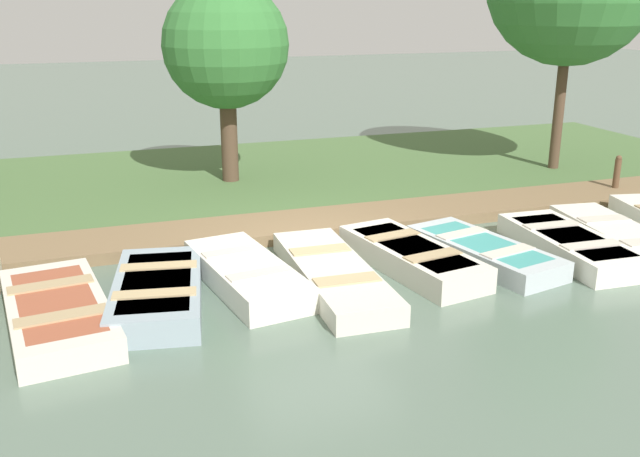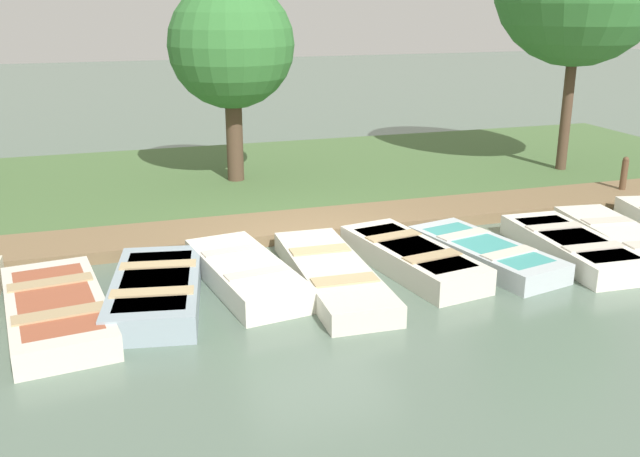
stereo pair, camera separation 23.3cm
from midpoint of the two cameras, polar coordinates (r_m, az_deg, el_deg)
The scene contains 13 objects.
ground_plane at distance 11.75m, azimuth 0.34°, elevation -2.19°, with size 80.00×80.00×0.00m, color #566B5B.
shore_bank at distance 16.35m, azimuth -5.07°, elevation 3.82°, with size 8.00×24.00×0.14m.
dock_walkway at distance 12.95m, azimuth -1.51°, elevation 0.22°, with size 1.40×23.78×0.20m.
rowboat_2 at distance 9.93m, azimuth -19.74°, elevation -6.10°, with size 3.06×1.56×0.36m.
rowboat_3 at distance 10.12m, azimuth -12.33°, elevation -4.84°, with size 2.83×1.61×0.40m.
rowboat_4 at distance 10.53m, azimuth -5.37°, elevation -3.58°, with size 2.84×1.41×0.40m.
rowboat_5 at distance 10.55m, azimuth 1.58°, elevation -3.65°, with size 3.42×1.12×0.33m.
rowboat_6 at distance 11.20m, azimuth 7.93°, elevation -2.29°, with size 2.93×1.45×0.41m.
rowboat_7 at distance 11.71m, azimuth 13.60°, elevation -1.90°, with size 2.88×1.59×0.35m.
rowboat_8 at distance 12.39m, azimuth 20.07°, elevation -1.35°, with size 2.86×1.20×0.37m.
rowboat_9 at distance 13.10m, azimuth 23.92°, elevation -0.89°, with size 3.45×1.35×0.33m.
mooring_post_far at distance 16.31m, azimuth 23.50°, elevation 3.75°, with size 0.13×0.13×0.90m.
park_tree_left at distance 15.75m, azimuth -6.69°, elevation 14.30°, with size 2.70×2.70×4.45m.
Camera 2 is at (10.52, -3.29, 4.06)m, focal length 40.00 mm.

